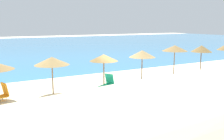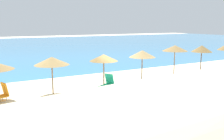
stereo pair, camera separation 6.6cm
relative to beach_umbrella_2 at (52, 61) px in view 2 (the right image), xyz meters
name	(u,v)px [view 2 (the right image)]	position (x,y,z in m)	size (l,w,h in m)	color
ground_plane	(121,89)	(4.54, -1.25, -2.21)	(160.00, 160.00, 0.00)	beige
sea_water	(21,47)	(4.54, 37.13, -2.20)	(160.00, 64.67, 0.01)	teal
dune_ridge	(201,112)	(2.69, -9.92, -0.84)	(46.36, 6.15, 2.73)	beige
beach_umbrella_2	(52,61)	(0.00, 0.00, 0.00)	(2.28, 2.28, 2.48)	brown
beach_umbrella_3	(104,58)	(3.81, -0.02, -0.05)	(2.07, 2.07, 2.42)	brown
beach_umbrella_4	(142,54)	(7.46, 0.27, 0.00)	(2.12, 2.12, 2.49)	brown
beach_umbrella_5	(175,48)	(11.02, 0.35, 0.27)	(2.21, 2.21, 2.74)	brown
beach_umbrella_6	(202,49)	(14.29, 0.26, 0.08)	(1.93, 1.93, 2.60)	brown
lounge_chair_2	(107,84)	(3.55, -0.93, -1.74)	(1.53, 1.26, 1.11)	#199972
beach_ball	(136,93)	(4.53, -3.10, -2.01)	(0.39, 0.39, 0.39)	blue
cooler_box	(30,114)	(-2.23, -3.58, -2.04)	(0.59, 0.44, 0.33)	white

